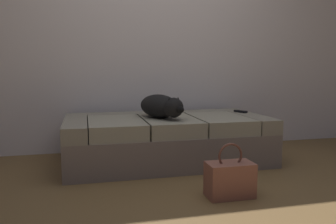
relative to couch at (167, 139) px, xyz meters
name	(u,v)px	position (x,y,z in m)	size (l,w,h in m)	color
ground_plane	(206,205)	(0.00, -1.08, -0.21)	(10.00, 10.00, 0.00)	brown
back_wall	(153,20)	(0.00, 0.62, 1.19)	(6.40, 0.10, 2.80)	silver
couch	(167,139)	(0.00, 0.00, 0.00)	(1.86, 0.96, 0.43)	gray
dog_dark	(161,106)	(-0.07, -0.08, 0.33)	(0.43, 0.61, 0.21)	black
tv_remote	(241,111)	(0.81, 0.12, 0.23)	(0.04, 0.15, 0.02)	black
handbag	(230,179)	(0.21, -0.99, -0.09)	(0.32, 0.18, 0.38)	#915646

